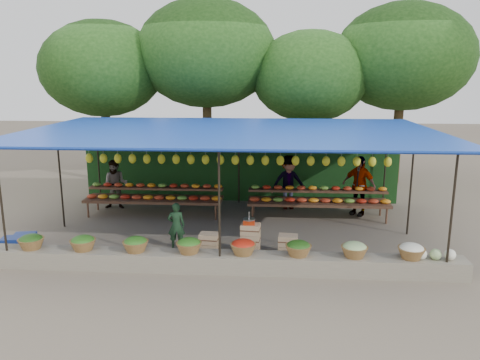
# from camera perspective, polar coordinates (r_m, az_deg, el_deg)

# --- Properties ---
(ground) EXTENTS (60.00, 60.00, 0.00)m
(ground) POSITION_cam_1_polar(r_m,az_deg,el_deg) (13.13, -1.05, -6.14)
(ground) COLOR #68594C
(ground) RESTS_ON ground
(stone_curb) EXTENTS (10.60, 0.55, 0.40)m
(stone_curb) POSITION_cam_1_polar(r_m,az_deg,el_deg) (10.50, -2.37, -9.96)
(stone_curb) COLOR #70675A
(stone_curb) RESTS_ON ground
(stall_canopy) EXTENTS (10.80, 6.60, 2.82)m
(stall_canopy) POSITION_cam_1_polar(r_m,az_deg,el_deg) (12.60, -1.07, 5.54)
(stall_canopy) COLOR black
(stall_canopy) RESTS_ON ground
(produce_baskets) EXTENTS (8.98, 0.58, 0.34)m
(produce_baskets) POSITION_cam_1_polar(r_m,az_deg,el_deg) (10.38, -2.95, -8.08)
(produce_baskets) COLOR brown
(produce_baskets) RESTS_ON stone_curb
(netting_backdrop) EXTENTS (10.60, 0.06, 2.50)m
(netting_backdrop) POSITION_cam_1_polar(r_m,az_deg,el_deg) (15.85, -0.08, 1.84)
(netting_backdrop) COLOR #1A491A
(netting_backdrop) RESTS_ON ground
(tree_row) EXTENTS (16.51, 5.50, 7.12)m
(tree_row) POSITION_cam_1_polar(r_m,az_deg,el_deg) (18.47, 2.18, 14.16)
(tree_row) COLOR #362513
(tree_row) RESTS_ON ground
(fruit_table_left) EXTENTS (4.21, 0.95, 0.93)m
(fruit_table_left) POSITION_cam_1_polar(r_m,az_deg,el_deg) (14.65, -10.35, -1.86)
(fruit_table_left) COLOR #4C2F1E
(fruit_table_left) RESTS_ON ground
(fruit_table_right) EXTENTS (4.21, 0.95, 0.93)m
(fruit_table_right) POSITION_cam_1_polar(r_m,az_deg,el_deg) (14.27, 9.51, -2.22)
(fruit_table_right) COLOR #4C2F1E
(fruit_table_right) RESTS_ON ground
(crate_counter) EXTENTS (2.38, 0.38, 0.77)m
(crate_counter) POSITION_cam_1_polar(r_m,az_deg,el_deg) (11.33, 1.13, -7.60)
(crate_counter) COLOR tan
(crate_counter) RESTS_ON ground
(weighing_scale) EXTENTS (0.29, 0.29, 0.31)m
(weighing_scale) POSITION_cam_1_polar(r_m,az_deg,el_deg) (11.16, 1.11, -5.03)
(weighing_scale) COLOR #AE2B0D
(weighing_scale) RESTS_ON crate_counter
(vendor_seated) EXTENTS (0.47, 0.34, 1.18)m
(vendor_seated) POSITION_cam_1_polar(r_m,az_deg,el_deg) (11.76, -7.78, -5.52)
(vendor_seated) COLOR #18351D
(vendor_seated) RESTS_ON ground
(customer_left) EXTENTS (0.82, 0.67, 1.59)m
(customer_left) POSITION_cam_1_polar(r_m,az_deg,el_deg) (15.54, -14.90, -0.52)
(customer_left) COLOR slate
(customer_left) RESTS_ON ground
(customer_mid) EXTENTS (1.25, 0.89, 1.75)m
(customer_mid) POSITION_cam_1_polar(r_m,az_deg,el_deg) (15.02, 5.96, -0.29)
(customer_mid) COLOR slate
(customer_mid) RESTS_ON ground
(customer_right) EXTENTS (1.14, 1.00, 1.85)m
(customer_right) POSITION_cam_1_polar(r_m,az_deg,el_deg) (14.77, 14.29, -0.67)
(customer_right) COLOR slate
(customer_right) RESTS_ON ground
(blue_crate_front) EXTENTS (0.64, 0.52, 0.34)m
(blue_crate_front) POSITION_cam_1_polar(r_m,az_deg,el_deg) (12.90, -25.83, -7.02)
(blue_crate_front) COLOR navy
(blue_crate_front) RESTS_ON ground
(blue_crate_back) EXTENTS (0.57, 0.46, 0.31)m
(blue_crate_back) POSITION_cam_1_polar(r_m,az_deg,el_deg) (13.17, -24.73, -6.58)
(blue_crate_back) COLOR navy
(blue_crate_back) RESTS_ON ground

